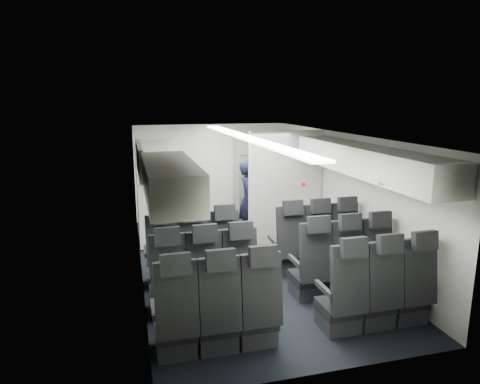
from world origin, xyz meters
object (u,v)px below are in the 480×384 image
flight_attendant (248,200)px  carry_on_bag (155,163)px  seat_row_mid (275,275)px  seat_row_front (255,252)px  seat_row_rear (301,306)px  galley_unit (254,177)px  boarding_door (140,194)px

flight_attendant → carry_on_bag: size_ratio=3.60×
carry_on_bag → seat_row_mid: bearing=-41.2°
seat_row_front → carry_on_bag: 2.03m
seat_row_rear → seat_row_front: bearing=90.0°
seat_row_rear → galley_unit: galley_unit is taller
boarding_door → flight_attendant: 2.07m
boarding_door → galley_unit: bearing=24.3°
boarding_door → seat_row_front: bearing=-51.8°
seat_row_mid → seat_row_rear: same height
flight_attendant → seat_row_mid: bearing=-172.5°
boarding_door → carry_on_bag: bearing=-84.0°
galley_unit → boarding_door: (-2.59, -1.17, 0.00)m
seat_row_rear → flight_attendant: flight_attendant is taller
galley_unit → boarding_door: 2.84m
seat_row_mid → boarding_door: size_ratio=1.79×
seat_row_rear → flight_attendant: 3.72m
seat_row_front → boarding_door: boarding_door is taller
seat_row_rear → seat_row_mid: bearing=90.0°
galley_unit → flight_attendant: bearing=-111.2°
galley_unit → boarding_door: size_ratio=1.02×
seat_row_rear → carry_on_bag: (-1.44, 2.03, 1.41)m
seat_row_front → carry_on_bag: bearing=171.1°
seat_row_mid → carry_on_bag: (-1.44, 1.13, 1.41)m
flight_attendant → boarding_door: bearing=100.2°
seat_row_front → boarding_door: 2.71m
seat_row_front → seat_row_mid: bearing=-90.0°
seat_row_mid → carry_on_bag: carry_on_bag is taller
seat_row_rear → boarding_door: boarding_door is taller
galley_unit → boarding_door: galley_unit is taller
seat_row_front → flight_attendant: bearing=77.5°
boarding_door → flight_attendant: boarding_door is taller
seat_row_rear → galley_unit: 5.17m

